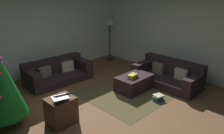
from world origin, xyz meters
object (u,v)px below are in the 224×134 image
(couch_right, at_px, (169,75))
(laptop, at_px, (61,97))
(gift_box, at_px, (132,76))
(book_stack, at_px, (158,97))
(couch_left, at_px, (57,73))
(ottoman, at_px, (134,83))
(christmas_tree, at_px, (0,82))
(tv_remote, at_px, (136,77))
(corner_lamp, at_px, (110,25))
(side_table, at_px, (61,111))

(couch_right, bearing_deg, laptop, 83.03)
(gift_box, xyz_separation_m, book_stack, (0.09, -0.74, -0.36))
(couch_left, relative_size, couch_right, 1.01)
(couch_left, distance_m, ottoman, 2.24)
(gift_box, distance_m, christmas_tree, 3.00)
(couch_right, distance_m, gift_box, 1.18)
(tv_remote, bearing_deg, book_stack, -102.57)
(ottoman, distance_m, tv_remote, 0.24)
(gift_box, xyz_separation_m, corner_lamp, (1.52, 2.37, 0.87))
(book_stack, bearing_deg, side_table, 159.14)
(tv_remote, height_order, side_table, side_table)
(ottoman, height_order, gift_box, gift_box)
(ottoman, height_order, book_stack, ottoman)
(christmas_tree, bearing_deg, gift_box, -14.92)
(couch_right, distance_m, ottoman, 1.07)
(couch_left, bearing_deg, ottoman, 121.64)
(tv_remote, bearing_deg, couch_left, 103.31)
(book_stack, relative_size, corner_lamp, 0.19)
(couch_right, relative_size, tv_remote, 11.35)
(ottoman, xyz_separation_m, laptop, (-2.20, -0.03, 0.41))
(gift_box, height_order, corner_lamp, corner_lamp)
(couch_left, bearing_deg, laptop, 63.02)
(side_table, bearing_deg, gift_box, -2.17)
(gift_box, bearing_deg, couch_right, -19.26)
(couch_right, relative_size, christmas_tree, 1.08)
(ottoman, distance_m, gift_box, 0.28)
(gift_box, relative_size, laptop, 0.52)
(ottoman, relative_size, tv_remote, 5.88)
(tv_remote, height_order, christmas_tree, christmas_tree)
(ottoman, distance_m, corner_lamp, 2.93)
(tv_remote, bearing_deg, corner_lamp, 45.54)
(corner_lamp, bearing_deg, gift_box, -122.66)
(ottoman, height_order, laptop, laptop)
(christmas_tree, distance_m, laptop, 1.13)
(couch_right, xyz_separation_m, book_stack, (-1.01, -0.35, -0.19))
(book_stack, bearing_deg, corner_lamp, 65.26)
(couch_left, relative_size, book_stack, 6.42)
(gift_box, xyz_separation_m, laptop, (-2.07, 0.02, 0.17))
(ottoman, distance_m, laptop, 2.24)
(couch_right, xyz_separation_m, tv_remote, (-1.03, 0.32, 0.14))
(ottoman, height_order, side_table, side_table)
(ottoman, height_order, tv_remote, tv_remote)
(tv_remote, distance_m, laptop, 2.16)
(corner_lamp, bearing_deg, christmas_tree, -159.82)
(ottoman, relative_size, corner_lamp, 0.61)
(gift_box, height_order, laptop, laptop)
(gift_box, bearing_deg, tv_remote, -41.89)
(ottoman, bearing_deg, corner_lamp, 59.11)
(christmas_tree, distance_m, side_table, 1.23)
(couch_right, height_order, gift_box, couch_right)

